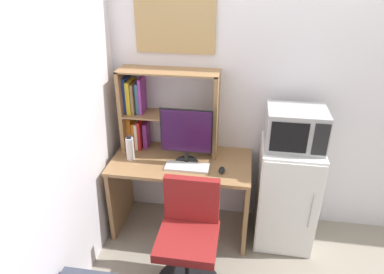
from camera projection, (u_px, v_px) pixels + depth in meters
The scene contains 11 objects.
wall_back at pixel (351, 94), 2.84m from camera, with size 6.40×0.04×2.60m, color silver.
desk at pixel (181, 182), 3.10m from camera, with size 1.20×0.61×0.73m.
hutch_bookshelf at pixel (155, 109), 3.04m from camera, with size 0.84×0.25×0.73m.
monitor at pixel (186, 135), 2.84m from camera, with size 0.43×0.20×0.49m.
keyboard at pixel (187, 167), 2.89m from camera, with size 0.36×0.14×0.02m, color silver.
computer_mouse at pixel (222, 170), 2.83m from camera, with size 0.05×0.10×0.04m, color black.
water_bottle at pixel (130, 148), 2.98m from camera, with size 0.07×0.07×0.22m.
mini_fridge at pixel (286, 194), 3.01m from camera, with size 0.48×0.52×0.94m.
microwave at pixel (295, 128), 2.73m from camera, with size 0.45×0.35×0.32m.
desk_chair at pixel (189, 244), 2.60m from camera, with size 0.50×0.50×0.88m.
wall_corkboard at pixel (175, 25), 2.79m from camera, with size 0.65×0.02×0.44m, color tan.
Camera 1 is at (-0.45, -2.84, 2.28)m, focal length 32.76 mm.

